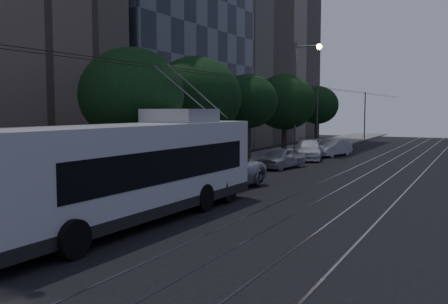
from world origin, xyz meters
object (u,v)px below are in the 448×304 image
car_white_d (336,145)px  streetlamp_far (300,88)px  car_white_a (282,158)px  trolleybus (134,170)px  pickup_silver (216,173)px  car_white_c (332,148)px  car_white_b (308,150)px

car_white_d → streetlamp_far: bearing=-104.2°
car_white_a → car_white_d: bearing=101.4°
trolleybus → car_white_d: (-1.16, 31.40, -1.22)m
pickup_silver → car_white_a: 9.73m
trolleybus → car_white_c: (-0.35, 27.07, -1.11)m
car_white_a → car_white_c: 9.91m
car_white_c → streetlamp_far: streetlamp_far is taller
pickup_silver → car_white_c: bearing=95.9°
car_white_b → car_white_c: size_ratio=1.23×
car_white_c → car_white_a: bearing=-80.3°
pickup_silver → car_white_a: pickup_silver is taller
pickup_silver → car_white_d: (-0.38, 23.95, -0.23)m
car_white_d → streetlamp_far: (-1.33, -6.48, 5.04)m
car_white_a → car_white_b: (-0.24, 6.28, 0.07)m
trolleybus → car_white_a: size_ratio=3.22×
pickup_silver → streetlamp_far: size_ratio=0.64×
car_white_b → car_white_d: 7.95m
car_white_a → streetlamp_far: 9.30m
car_white_d → pickup_silver: bearing=-91.7°
car_white_b → car_white_d: car_white_b is taller
trolleybus → car_white_d: bearing=93.5°
car_white_d → streetlamp_far: size_ratio=0.38×
car_white_a → pickup_silver: bearing=-77.6°
pickup_silver → car_white_a: bearing=98.7°
trolleybus → car_white_b: 23.52m
pickup_silver → car_white_c: size_ratio=1.37×
car_white_c → car_white_d: size_ratio=1.23×
car_white_b → trolleybus: bearing=-100.7°
car_white_a → car_white_c: bearing=96.9°
trolleybus → car_white_d: 31.45m
trolleybus → car_white_b: trolleybus is taller
trolleybus → car_white_a: (-1.04, 17.18, -1.12)m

